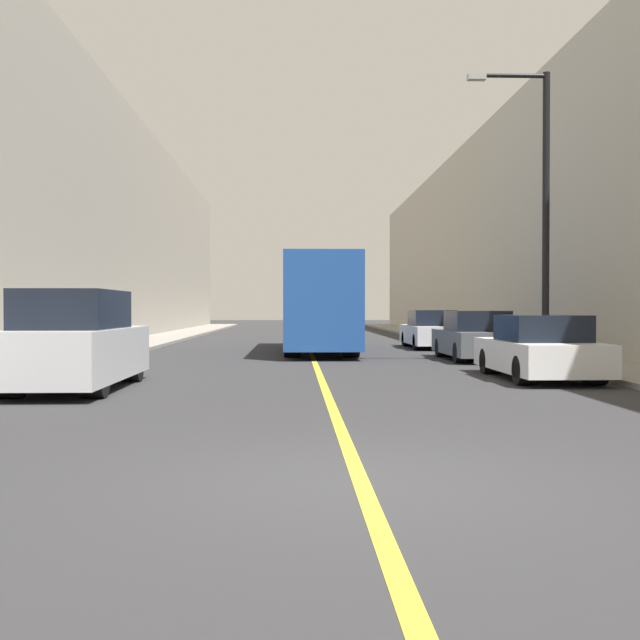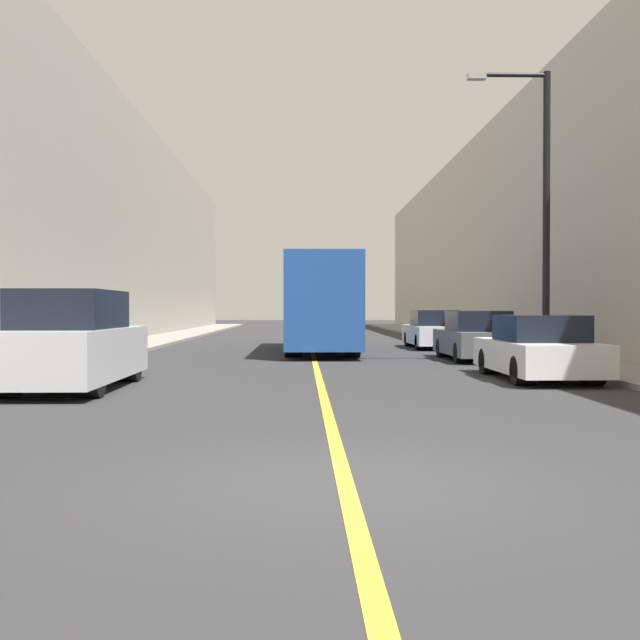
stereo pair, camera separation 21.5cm
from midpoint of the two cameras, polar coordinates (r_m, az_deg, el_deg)
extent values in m
plane|color=#2D2D30|center=(7.02, 2.80, -12.20)|extent=(200.00, 200.00, 0.00)
cube|color=gray|center=(37.49, -12.05, -1.50)|extent=(2.65, 72.00, 0.13)
cube|color=gray|center=(37.69, 10.72, -1.48)|extent=(2.65, 72.00, 0.13)
cube|color=gray|center=(38.45, -16.99, 7.17)|extent=(4.00, 72.00, 11.69)
cube|color=#B7B2A3|center=(38.68, 15.59, 6.41)|extent=(4.00, 72.00, 10.71)
cube|color=gold|center=(36.86, -0.63, -1.61)|extent=(0.16, 72.00, 0.01)
cube|color=#1E4793|center=(27.73, 0.22, 1.36)|extent=(2.46, 10.69, 3.10)
cube|color=black|center=(22.43, 0.61, 2.87)|extent=(2.09, 0.04, 1.40)
cylinder|color=black|center=(24.43, -1.80, -1.76)|extent=(0.54, 0.94, 0.94)
cylinder|color=black|center=(24.49, 2.69, -1.76)|extent=(0.54, 0.94, 0.94)
cylinder|color=black|center=(31.05, -1.72, -1.21)|extent=(0.54, 0.94, 0.94)
cylinder|color=black|center=(31.10, 1.81, -1.20)|extent=(0.54, 0.94, 0.94)
cube|color=silver|center=(15.50, -17.81, -2.45)|extent=(1.87, 4.87, 1.00)
cube|color=black|center=(15.24, -18.08, 0.77)|extent=(1.64, 2.68, 0.75)
cube|color=black|center=(13.21, -20.76, -2.28)|extent=(1.59, 0.04, 0.45)
cylinder|color=black|center=(14.33, -22.31, -4.20)|extent=(0.41, 0.68, 0.68)
cylinder|color=black|center=(13.88, -16.67, -4.33)|extent=(0.41, 0.68, 0.68)
cylinder|color=black|center=(17.18, -18.71, -3.35)|extent=(0.41, 0.68, 0.68)
cylinder|color=black|center=(16.81, -13.96, -3.42)|extent=(0.41, 0.68, 0.68)
cube|color=silver|center=(17.57, 16.54, -2.64)|extent=(1.86, 4.44, 0.68)
cube|color=black|center=(17.33, 16.78, -0.60)|extent=(1.64, 2.00, 0.58)
cube|color=black|center=(15.50, 19.05, -2.67)|extent=(1.58, 0.04, 0.31)
cylinder|color=black|center=(16.06, 15.59, -3.73)|extent=(0.41, 0.62, 0.62)
cylinder|color=black|center=(16.54, 20.41, -3.62)|extent=(0.41, 0.62, 0.62)
cylinder|color=black|center=(18.70, 13.12, -3.08)|extent=(0.41, 0.62, 0.62)
cylinder|color=black|center=(19.12, 17.34, -3.01)|extent=(0.41, 0.62, 0.62)
cube|color=#51565B|center=(23.70, 12.05, -1.68)|extent=(1.88, 4.51, 0.73)
cube|color=black|center=(23.46, 12.18, -0.06)|extent=(1.65, 2.03, 0.62)
cube|color=black|center=(21.54, 13.42, -1.59)|extent=(1.60, 0.04, 0.33)
cylinder|color=black|center=(22.19, 11.04, -2.46)|extent=(0.41, 0.62, 0.62)
cylinder|color=black|center=(22.55, 14.68, -2.42)|extent=(0.41, 0.62, 0.62)
cylinder|color=black|center=(24.92, 9.66, -2.10)|extent=(0.41, 0.62, 0.62)
cylinder|color=black|center=(25.24, 12.92, -2.07)|extent=(0.41, 0.62, 0.62)
cube|color=silver|center=(30.54, 8.79, -1.10)|extent=(1.84, 4.78, 0.73)
cube|color=black|center=(30.29, 8.87, 0.16)|extent=(1.62, 2.15, 0.62)
cube|color=black|center=(28.22, 9.63, -1.00)|extent=(1.56, 0.04, 0.33)
cylinder|color=black|center=(28.97, 7.91, -1.68)|extent=(0.40, 0.62, 0.62)
cylinder|color=black|center=(29.24, 10.68, -1.67)|extent=(0.40, 0.62, 0.62)
cylinder|color=black|center=(31.90, 7.05, -1.45)|extent=(0.40, 0.62, 0.62)
cylinder|color=black|center=(32.14, 9.57, -1.44)|extent=(0.40, 0.62, 0.62)
cylinder|color=black|center=(21.87, 17.14, 7.51)|extent=(0.20, 0.20, 8.02)
cylinder|color=black|center=(22.38, 14.69, 17.60)|extent=(1.96, 0.12, 0.12)
cube|color=#999993|center=(22.13, 12.13, 17.68)|extent=(0.50, 0.24, 0.16)
camera|label=1|loc=(0.11, -89.71, 0.00)|focal=42.00mm
camera|label=2|loc=(0.11, 90.29, 0.00)|focal=42.00mm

